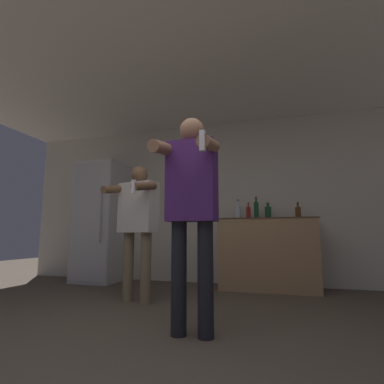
% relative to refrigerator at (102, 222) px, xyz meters
% --- Properties ---
extents(ground_plane, '(14.00, 14.00, 0.00)m').
position_rel_refrigerator_xyz_m(ground_plane, '(1.95, -2.86, -0.95)').
color(ground_plane, '#4C4238').
extents(wall_back, '(7.00, 0.06, 2.55)m').
position_rel_refrigerator_xyz_m(wall_back, '(1.95, 0.38, 0.32)').
color(wall_back, beige).
rests_on(wall_back, ground_plane).
extents(ceiling_slab, '(7.00, 3.73, 0.05)m').
position_rel_refrigerator_xyz_m(ceiling_slab, '(1.95, -1.26, 1.62)').
color(ceiling_slab, silver).
rests_on(ceiling_slab, wall_back).
extents(refrigerator, '(0.69, 0.72, 1.91)m').
position_rel_refrigerator_xyz_m(refrigerator, '(0.00, 0.00, 0.00)').
color(refrigerator, silver).
rests_on(refrigerator, ground_plane).
extents(counter, '(1.32, 0.67, 0.96)m').
position_rel_refrigerator_xyz_m(counter, '(2.64, 0.03, -0.47)').
color(counter, '#997551').
rests_on(counter, ground_plane).
extents(bottle_clear_vodka, '(0.06, 0.06, 0.25)m').
position_rel_refrigerator_xyz_m(bottle_clear_vodka, '(2.38, 0.10, 0.10)').
color(bottle_clear_vodka, maroon).
rests_on(bottle_clear_vodka, counter).
extents(bottle_dark_rum, '(0.08, 0.08, 0.23)m').
position_rel_refrigerator_xyz_m(bottle_dark_rum, '(3.06, 0.10, 0.10)').
color(bottle_dark_rum, '#563314').
rests_on(bottle_dark_rum, counter).
extents(bottle_red_label, '(0.09, 0.09, 0.26)m').
position_rel_refrigerator_xyz_m(bottle_red_label, '(2.66, 0.10, 0.11)').
color(bottle_red_label, '#194723').
rests_on(bottle_red_label, counter).
extents(bottle_brown_liquor, '(0.07, 0.07, 0.33)m').
position_rel_refrigerator_xyz_m(bottle_brown_liquor, '(2.49, 0.10, 0.14)').
color(bottle_brown_liquor, '#194723').
rests_on(bottle_brown_liquor, counter).
extents(bottle_amber_bourbon, '(0.08, 0.08, 0.30)m').
position_rel_refrigerator_xyz_m(bottle_amber_bourbon, '(2.23, 0.10, 0.11)').
color(bottle_amber_bourbon, silver).
rests_on(bottle_amber_bourbon, counter).
extents(person_woman_foreground, '(0.45, 0.47, 1.65)m').
position_rel_refrigerator_xyz_m(person_woman_foreground, '(2.17, -2.13, 0.04)').
color(person_woman_foreground, black).
rests_on(person_woman_foreground, ground_plane).
extents(person_man_side, '(0.58, 0.55, 1.53)m').
position_rel_refrigerator_xyz_m(person_man_side, '(1.26, -1.22, -0.02)').
color(person_man_side, '#75664C').
rests_on(person_man_side, ground_plane).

